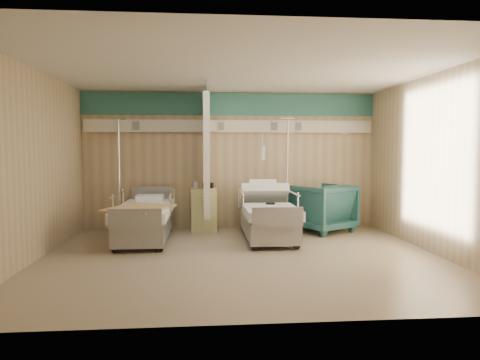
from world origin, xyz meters
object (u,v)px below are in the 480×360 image
(bed_right, at_px, (268,221))
(iv_stand_left, at_px, (120,209))
(bedside_cabinet, at_px, (204,209))
(bed_left, at_px, (145,223))
(visitor_armchair, at_px, (322,208))
(iv_stand_right, at_px, (287,208))

(bed_right, bearing_deg, iv_stand_left, 164.01)
(iv_stand_left, bearing_deg, bedside_cabinet, 3.49)
(bed_right, height_order, iv_stand_left, iv_stand_left)
(bed_left, relative_size, visitor_armchair, 2.07)
(bedside_cabinet, bearing_deg, iv_stand_left, -176.51)
(visitor_armchair, distance_m, iv_stand_right, 0.69)
(bedside_cabinet, height_order, iv_stand_left, iv_stand_left)
(bedside_cabinet, height_order, visitor_armchair, visitor_armchair)
(bed_right, xyz_separation_m, visitor_armchair, (1.18, 0.60, 0.16))
(iv_stand_left, bearing_deg, bed_left, -53.56)
(visitor_armchair, relative_size, iv_stand_right, 0.47)
(bed_left, distance_m, visitor_armchair, 3.43)
(iv_stand_right, distance_m, iv_stand_left, 3.29)
(iv_stand_right, bearing_deg, iv_stand_left, 178.64)
(bed_left, bearing_deg, iv_stand_left, 126.44)
(iv_stand_right, bearing_deg, visitor_armchair, -10.17)
(bedside_cabinet, relative_size, visitor_armchair, 0.81)
(bed_left, height_order, iv_stand_right, iv_stand_right)
(bedside_cabinet, bearing_deg, visitor_armchair, -7.34)
(bedside_cabinet, relative_size, iv_stand_right, 0.38)
(visitor_armchair, bearing_deg, iv_stand_left, -33.61)
(bed_left, distance_m, iv_stand_right, 2.80)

